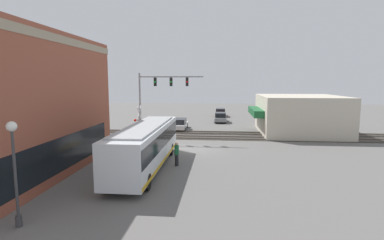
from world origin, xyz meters
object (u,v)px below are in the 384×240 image
Objects in this scene: crossing_signal at (139,120)px; parked_car_white at (180,124)px; parked_car_grey at (220,118)px; streetlamp at (14,165)px; city_bus at (146,144)px; parked_car_red at (220,113)px; pedestrian_near_bus at (177,154)px.

crossing_signal is 9.34m from parked_car_white.
parked_car_grey reaches higher than parked_car_white.
streetlamp reaches higher than parked_car_grey.
city_bus is 9.90m from streetlamp.
parked_car_white is at bearing -7.07° from streetlamp.
parked_car_red is at bearing -19.28° from parked_car_white.
pedestrian_near_bus reaches higher than parked_car_red.
crossing_signal is 25.61m from parked_car_red.
parked_car_grey is (35.00, -8.79, -2.08)m from streetlamp.
parked_car_white is at bearing 144.90° from parked_car_grey.
crossing_signal is 18.49m from parked_car_grey.
parked_car_grey is (25.75, -5.40, -1.08)m from city_bus.
crossing_signal reaches higher than pedestrian_near_bus.
crossing_signal reaches higher than parked_car_red.
city_bus reaches higher than pedestrian_near_bus.
crossing_signal is at bearing 160.71° from parked_car_red.
city_bus is 3.27× the size of crossing_signal.
parked_car_red is at bearing -19.29° from crossing_signal.
city_bus is at bearing 170.84° from parked_car_red.
pedestrian_near_bus reaches higher than parked_car_grey.
pedestrian_near_bus is (-17.23, -2.11, 0.25)m from parked_car_white.
parked_car_grey is 25.13m from pedestrian_near_bus.
parked_car_grey is at bearing -7.53° from pedestrian_near_bus.
city_bus is 2.76× the size of parked_car_grey.
streetlamp is 2.57× the size of pedestrian_near_bus.
crossing_signal is at bearing 31.08° from pedestrian_near_bus.
parked_car_white is (8.68, -3.04, -1.62)m from crossing_signal.
parked_car_red is (42.75, -8.79, -2.10)m from streetlamp.
streetlamp is at bearing 151.42° from pedestrian_near_bus.
parked_car_white is at bearing 160.72° from parked_car_red.
city_bus is 2.68× the size of streetlamp.
parked_car_grey is at bearing -11.85° from city_bus.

